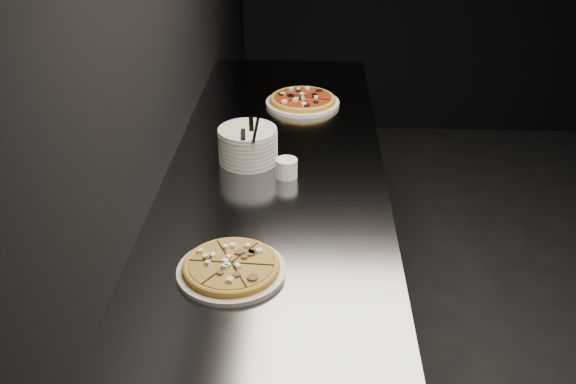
{
  "coord_description": "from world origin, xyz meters",
  "views": [
    {
      "loc": [
        -2.01,
        -1.92,
        1.93
      ],
      "look_at": [
        -2.08,
        -0.18,
        0.94
      ],
      "focal_mm": 40.0,
      "sensor_mm": 36.0,
      "label": 1
    }
  ],
  "objects_px": {
    "counter": "(277,281)",
    "pizza_tomato": "(303,100)",
    "ramekin": "(287,168)",
    "cutlery": "(249,130)",
    "plate_stack": "(248,145)",
    "pizza_mushroom": "(231,267)"
  },
  "relations": [
    {
      "from": "pizza_tomato",
      "to": "pizza_mushroom",
      "type": "bearing_deg",
      "value": -97.63
    },
    {
      "from": "counter",
      "to": "pizza_mushroom",
      "type": "distance_m",
      "value": 0.75
    },
    {
      "from": "cutlery",
      "to": "ramekin",
      "type": "relative_size",
      "value": 2.98
    },
    {
      "from": "plate_stack",
      "to": "ramekin",
      "type": "xyz_separation_m",
      "value": [
        0.14,
        -0.11,
        -0.03
      ]
    },
    {
      "from": "counter",
      "to": "ramekin",
      "type": "relative_size",
      "value": 33.51
    },
    {
      "from": "plate_stack",
      "to": "ramekin",
      "type": "height_order",
      "value": "plate_stack"
    },
    {
      "from": "plate_stack",
      "to": "counter",
      "type": "bearing_deg",
      "value": -40.32
    },
    {
      "from": "counter",
      "to": "plate_stack",
      "type": "height_order",
      "value": "plate_stack"
    },
    {
      "from": "cutlery",
      "to": "plate_stack",
      "type": "bearing_deg",
      "value": 111.34
    },
    {
      "from": "plate_stack",
      "to": "cutlery",
      "type": "distance_m",
      "value": 0.07
    },
    {
      "from": "pizza_tomato",
      "to": "cutlery",
      "type": "distance_m",
      "value": 0.59
    },
    {
      "from": "counter",
      "to": "pizza_tomato",
      "type": "height_order",
      "value": "pizza_tomato"
    },
    {
      "from": "cutlery",
      "to": "ramekin",
      "type": "distance_m",
      "value": 0.19
    },
    {
      "from": "ramekin",
      "to": "plate_stack",
      "type": "bearing_deg",
      "value": 140.85
    },
    {
      "from": "pizza_mushroom",
      "to": "ramekin",
      "type": "bearing_deg",
      "value": 77.51
    },
    {
      "from": "pizza_mushroom",
      "to": "cutlery",
      "type": "distance_m",
      "value": 0.65
    },
    {
      "from": "counter",
      "to": "pizza_tomato",
      "type": "xyz_separation_m",
      "value": [
        0.08,
        0.62,
        0.48
      ]
    },
    {
      "from": "pizza_mushroom",
      "to": "plate_stack",
      "type": "relative_size",
      "value": 1.41
    },
    {
      "from": "plate_stack",
      "to": "pizza_mushroom",
      "type": "bearing_deg",
      "value": -88.36
    },
    {
      "from": "pizza_tomato",
      "to": "plate_stack",
      "type": "distance_m",
      "value": 0.57
    },
    {
      "from": "pizza_tomato",
      "to": "cutlery",
      "type": "bearing_deg",
      "value": -107.13
    },
    {
      "from": "pizza_tomato",
      "to": "plate_stack",
      "type": "relative_size",
      "value": 1.72
    }
  ]
}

